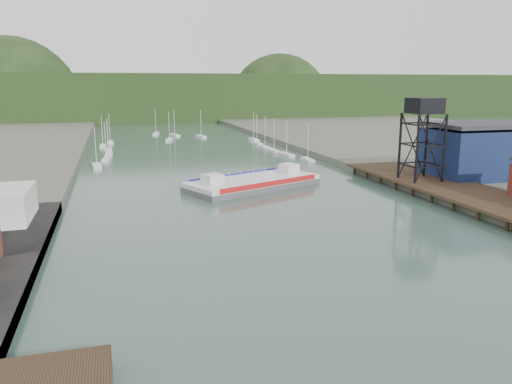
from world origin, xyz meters
TOP-DOWN VIEW (x-y plane):
  - ground at (0.00, 0.00)m, footprint 600.00×600.00m
  - east_pier at (37.00, 45.00)m, footprint 14.00×70.00m
  - lift_tower at (35.00, 58.00)m, footprint 6.50×6.50m
  - blue_shed at (50.00, 60.00)m, footprint 20.50×14.50m
  - marina_sailboats at (0.08, 138.46)m, footprint 57.71×92.65m
  - distant_hills at (-3.98, 301.35)m, footprint 500.00×120.00m
  - chain_ferry at (3.74, 69.14)m, footprint 29.60×20.98m

SIDE VIEW (x-z plane):
  - ground at x=0.00m, z-range 0.00..0.00m
  - marina_sailboats at x=0.08m, z-range -0.10..0.80m
  - chain_ferry at x=3.74m, z-range -0.84..3.12m
  - east_pier at x=37.00m, z-range 0.67..3.12m
  - blue_shed at x=50.00m, z-range 1.41..12.71m
  - distant_hills at x=-3.98m, z-range -29.62..50.38m
  - lift_tower at x=35.00m, z-range 7.65..23.65m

